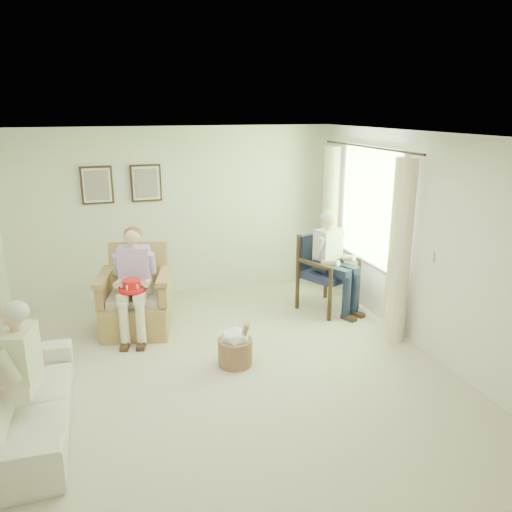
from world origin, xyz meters
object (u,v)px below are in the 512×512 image
(wood_armchair, at_px, (326,268))
(hatbox, at_px, (235,346))
(sofa, at_px, (24,401))
(wicker_armchair, at_px, (137,304))
(person_dark, at_px, (332,255))
(person_wicker, at_px, (135,275))
(red_hat, at_px, (132,286))
(person_sofa, at_px, (16,365))

(wood_armchair, bearing_deg, hatbox, -168.29)
(sofa, xyz_separation_m, hatbox, (2.16, 0.59, -0.06))
(wicker_armchair, bearing_deg, person_dark, 9.54)
(wicker_armchair, height_order, person_dark, person_dark)
(person_wicker, distance_m, red_hat, 0.22)
(hatbox, bearing_deg, wood_armchair, 37.04)
(hatbox, bearing_deg, red_hat, 137.42)
(wicker_armchair, bearing_deg, red_hat, -86.59)
(person_dark, distance_m, person_sofa, 4.31)
(wicker_armchair, distance_m, person_wicker, 0.49)
(person_dark, distance_m, red_hat, 2.80)
(red_hat, height_order, hatbox, red_hat)
(wicker_armchair, height_order, red_hat, wicker_armchair)
(person_wicker, bearing_deg, person_dark, 12.64)
(sofa, bearing_deg, person_sofa, 180.00)
(person_dark, bearing_deg, person_wicker, 154.01)
(person_wicker, height_order, person_dark, person_dark)
(person_dark, bearing_deg, person_sofa, 179.67)
(sofa, relative_size, person_sofa, 1.60)
(sofa, xyz_separation_m, person_dark, (3.90, 1.72, 0.56))
(wood_armchair, relative_size, person_dark, 0.76)
(wood_armchair, distance_m, red_hat, 2.82)
(wicker_armchair, height_order, hatbox, wicker_armchair)
(person_wicker, bearing_deg, sofa, -110.30)
(wicker_armchair, relative_size, person_sofa, 0.90)
(wicker_armchair, xyz_separation_m, sofa, (-1.17, -1.90, -0.06))
(hatbox, bearing_deg, sofa, -164.71)
(wicker_armchair, distance_m, hatbox, 1.65)
(person_wicker, bearing_deg, person_sofa, -108.92)
(person_dark, distance_m, hatbox, 2.17)
(sofa, distance_m, person_dark, 4.30)
(wood_armchair, height_order, red_hat, wood_armchair)
(person_sofa, bearing_deg, wicker_armchair, 160.10)
(person_dark, xyz_separation_m, person_sofa, (-3.90, -1.82, -0.15))
(person_sofa, bearing_deg, wood_armchair, 127.49)
(sofa, bearing_deg, person_wicker, -33.59)
(wood_armchair, height_order, hatbox, wood_armchair)
(person_wicker, bearing_deg, red_hat, -93.73)
(person_wicker, xyz_separation_m, hatbox, (0.99, -1.16, -0.59))
(sofa, bearing_deg, hatbox, -74.71)
(wicker_armchair, bearing_deg, sofa, -108.20)
(wicker_armchair, xyz_separation_m, red_hat, (-0.06, -0.34, 0.38))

